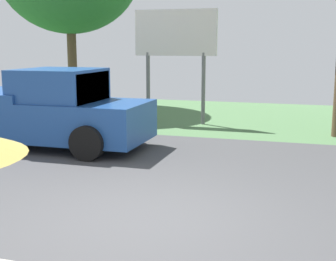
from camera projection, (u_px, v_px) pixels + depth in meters
The scene contains 3 objects.
ground_plane at pixel (198, 170), 9.44m from camera, with size 40.00×22.00×0.20m.
pickup_truck at pixel (43, 111), 11.28m from camera, with size 5.20×2.28×1.88m.
roadside_billboard at pixel (175, 41), 14.37m from camera, with size 2.60×0.12×3.50m.
Camera 1 is at (2.11, -5.97, 2.44)m, focal length 50.00 mm.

